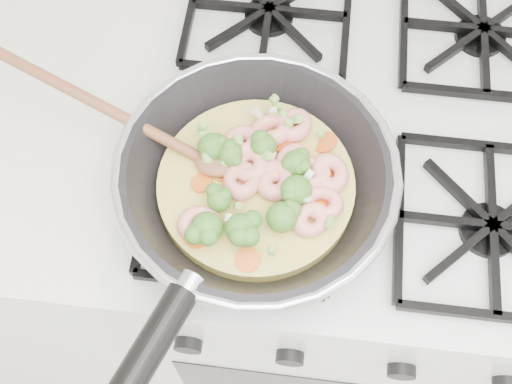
# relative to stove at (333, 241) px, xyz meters

# --- Properties ---
(stove) EXTENTS (0.60, 0.60, 0.92)m
(stove) POSITION_rel_stove_xyz_m (0.00, 0.00, 0.00)
(stove) COLOR silver
(stove) RESTS_ON ground
(skillet) EXTENTS (0.49, 0.49, 0.11)m
(skillet) POSITION_rel_stove_xyz_m (-0.13, -0.15, 0.50)
(skillet) COLOR black
(skillet) RESTS_ON stove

